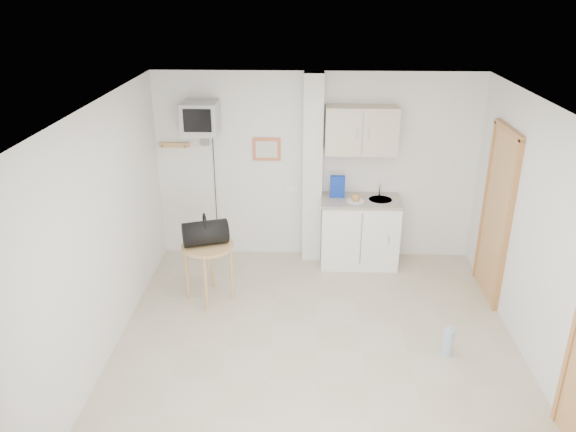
{
  "coord_description": "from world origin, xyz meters",
  "views": [
    {
      "loc": [
        -0.13,
        -4.81,
        3.53
      ],
      "look_at": [
        -0.32,
        0.6,
        1.25
      ],
      "focal_mm": 35.0,
      "sensor_mm": 36.0,
      "label": 1
    }
  ],
  "objects_px": {
    "round_table": "(208,253)",
    "water_bottle": "(448,342)",
    "duffel_bag": "(205,233)",
    "crt_television": "(201,119)"
  },
  "relations": [
    {
      "from": "round_table",
      "to": "duffel_bag",
      "type": "distance_m",
      "value": 0.25
    },
    {
      "from": "round_table",
      "to": "water_bottle",
      "type": "xyz_separation_m",
      "value": [
        2.59,
        -1.01,
        -0.46
      ]
    },
    {
      "from": "crt_television",
      "to": "round_table",
      "type": "bearing_deg",
      "value": -79.62
    },
    {
      "from": "round_table",
      "to": "duffel_bag",
      "type": "bearing_deg",
      "value": 129.02
    },
    {
      "from": "round_table",
      "to": "water_bottle",
      "type": "height_order",
      "value": "round_table"
    },
    {
      "from": "duffel_bag",
      "to": "water_bottle",
      "type": "distance_m",
      "value": 2.89
    },
    {
      "from": "round_table",
      "to": "water_bottle",
      "type": "distance_m",
      "value": 2.82
    },
    {
      "from": "crt_television",
      "to": "round_table",
      "type": "height_order",
      "value": "crt_television"
    },
    {
      "from": "duffel_bag",
      "to": "round_table",
      "type": "bearing_deg",
      "value": -69.96
    },
    {
      "from": "duffel_bag",
      "to": "water_bottle",
      "type": "bearing_deg",
      "value": -40.6
    }
  ]
}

